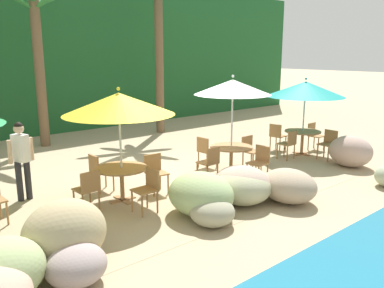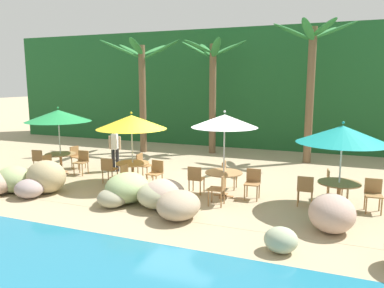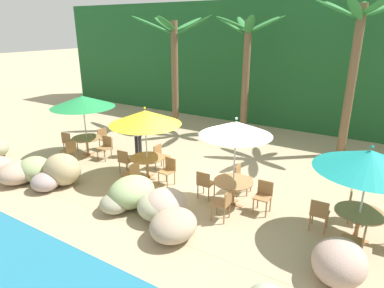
{
  "view_description": "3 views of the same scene",
  "coord_description": "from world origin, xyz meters",
  "px_view_note": "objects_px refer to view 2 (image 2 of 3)",
  "views": [
    {
      "loc": [
        -5.85,
        -7.33,
        3.1
      ],
      "look_at": [
        0.34,
        -0.03,
        0.91
      ],
      "focal_mm": 37.48,
      "sensor_mm": 36.0,
      "label": 1
    },
    {
      "loc": [
        4.45,
        -10.66,
        3.39
      ],
      "look_at": [
        0.14,
        0.36,
        1.39
      ],
      "focal_mm": 34.96,
      "sensor_mm": 36.0,
      "label": 2
    },
    {
      "loc": [
        4.86,
        -8.09,
        4.77
      ],
      "look_at": [
        -0.41,
        0.45,
        1.25
      ],
      "focal_mm": 31.43,
      "sensor_mm": 36.0,
      "label": 3
    }
  ],
  "objects_px": {
    "chair_teal_right": "(342,200)",
    "dining_table_teal": "(339,187)",
    "umbrella_teal": "(342,134)",
    "chair_teal_left": "(305,188)",
    "dining_table_green": "(61,157)",
    "chair_white_seaward": "(253,181)",
    "waiter_in_white": "(115,146)",
    "chair_yellow_seaward": "(156,172)",
    "chair_yellow_inland": "(142,164)",
    "palm_tree_third": "(311,66)",
    "dining_table_white": "(224,176)",
    "palm_tree_nearest": "(142,77)",
    "chair_green_inland": "(77,155)",
    "umbrella_white": "(225,121)",
    "chair_green_left": "(39,159)",
    "chair_green_seaward": "(82,161)",
    "chair_yellow_right": "(121,176)",
    "chair_teal_seaward": "(373,193)",
    "umbrella_green": "(58,116)",
    "chair_white_left": "(196,178)",
    "chair_white_inland": "(227,173)",
    "dining_table_yellow": "(133,166)",
    "chair_yellow_left": "(108,168)",
    "umbrella_yellow": "(131,122)",
    "chair_green_right": "(45,164)",
    "chair_white_right": "(220,188)",
    "palm_tree_second": "(213,77)"
  },
  "relations": [
    {
      "from": "chair_teal_right",
      "to": "dining_table_teal",
      "type": "bearing_deg",
      "value": 95.5
    },
    {
      "from": "umbrella_teal",
      "to": "chair_teal_left",
      "type": "distance_m",
      "value": 1.74
    },
    {
      "from": "dining_table_green",
      "to": "chair_white_seaward",
      "type": "xyz_separation_m",
      "value": [
        7.3,
        -0.42,
        -0.1
      ]
    },
    {
      "from": "waiter_in_white",
      "to": "chair_yellow_seaward",
      "type": "bearing_deg",
      "value": -29.97
    },
    {
      "from": "dining_table_teal",
      "to": "dining_table_green",
      "type": "bearing_deg",
      "value": 177.01
    },
    {
      "from": "chair_yellow_inland",
      "to": "palm_tree_third",
      "type": "xyz_separation_m",
      "value": [
        5.19,
        4.8,
        3.46
      ]
    },
    {
      "from": "dining_table_green",
      "to": "dining_table_white",
      "type": "bearing_deg",
      "value": -4.72
    },
    {
      "from": "palm_tree_nearest",
      "to": "chair_green_inland",
      "type": "bearing_deg",
      "value": -100.33
    },
    {
      "from": "chair_green_inland",
      "to": "chair_teal_right",
      "type": "distance_m",
      "value": 9.92
    },
    {
      "from": "umbrella_white",
      "to": "waiter_in_white",
      "type": "distance_m",
      "value": 5.14
    },
    {
      "from": "umbrella_white",
      "to": "chair_teal_left",
      "type": "height_order",
      "value": "umbrella_white"
    },
    {
      "from": "chair_green_left",
      "to": "chair_green_seaward",
      "type": "bearing_deg",
      "value": 11.91
    },
    {
      "from": "chair_yellow_seaward",
      "to": "chair_yellow_right",
      "type": "relative_size",
      "value": 1.0
    },
    {
      "from": "dining_table_white",
      "to": "chair_teal_seaward",
      "type": "bearing_deg",
      "value": 2.27
    },
    {
      "from": "chair_green_inland",
      "to": "palm_tree_third",
      "type": "relative_size",
      "value": 0.15
    },
    {
      "from": "umbrella_green",
      "to": "chair_white_left",
      "type": "xyz_separation_m",
      "value": [
        5.6,
        -0.64,
        -1.63
      ]
    },
    {
      "from": "dining_table_green",
      "to": "palm_tree_third",
      "type": "xyz_separation_m",
      "value": [
        8.37,
        5.25,
        3.36
      ]
    },
    {
      "from": "chair_white_inland",
      "to": "palm_tree_third",
      "type": "relative_size",
      "value": 0.15
    },
    {
      "from": "chair_green_seaward",
      "to": "chair_green_left",
      "type": "bearing_deg",
      "value": -168.09
    },
    {
      "from": "dining_table_yellow",
      "to": "chair_green_left",
      "type": "bearing_deg",
      "value": 177.4
    },
    {
      "from": "chair_teal_right",
      "to": "chair_yellow_left",
      "type": "bearing_deg",
      "value": 173.61
    },
    {
      "from": "chair_yellow_seaward",
      "to": "dining_table_white",
      "type": "bearing_deg",
      "value": -3.36
    },
    {
      "from": "chair_yellow_right",
      "to": "dining_table_white",
      "type": "bearing_deg",
      "value": 13.06
    },
    {
      "from": "chair_green_seaward",
      "to": "umbrella_yellow",
      "type": "relative_size",
      "value": 0.36
    },
    {
      "from": "dining_table_white",
      "to": "chair_teal_seaward",
      "type": "relative_size",
      "value": 1.26
    },
    {
      "from": "palm_tree_third",
      "to": "chair_teal_right",
      "type": "bearing_deg",
      "value": -78.55
    },
    {
      "from": "chair_yellow_left",
      "to": "palm_tree_nearest",
      "type": "distance_m",
      "value": 6.45
    },
    {
      "from": "umbrella_green",
      "to": "chair_yellow_seaward",
      "type": "xyz_separation_m",
      "value": [
        4.14,
        -0.4,
        -1.63
      ]
    },
    {
      "from": "chair_green_seaward",
      "to": "chair_white_inland",
      "type": "distance_m",
      "value": 5.47
    },
    {
      "from": "dining_table_green",
      "to": "chair_yellow_left",
      "type": "bearing_deg",
      "value": -12.49
    },
    {
      "from": "chair_green_right",
      "to": "chair_yellow_seaward",
      "type": "xyz_separation_m",
      "value": [
        4.11,
        0.46,
        0.0
      ]
    },
    {
      "from": "chair_yellow_inland",
      "to": "umbrella_yellow",
      "type": "bearing_deg",
      "value": -83.02
    },
    {
      "from": "chair_green_seaward",
      "to": "umbrella_teal",
      "type": "relative_size",
      "value": 0.37
    },
    {
      "from": "dining_table_green",
      "to": "umbrella_teal",
      "type": "distance_m",
      "value": 9.74
    },
    {
      "from": "dining_table_green",
      "to": "chair_white_seaward",
      "type": "relative_size",
      "value": 1.26
    },
    {
      "from": "dining_table_white",
      "to": "umbrella_teal",
      "type": "relative_size",
      "value": 0.46
    },
    {
      "from": "chair_yellow_right",
      "to": "umbrella_teal",
      "type": "bearing_deg",
      "value": 6.77
    },
    {
      "from": "chair_green_seaward",
      "to": "dining_table_white",
      "type": "xyz_separation_m",
      "value": [
        5.61,
        -0.68,
        0.1
      ]
    },
    {
      "from": "chair_teal_left",
      "to": "dining_table_yellow",
      "type": "bearing_deg",
      "value": 177.67
    },
    {
      "from": "chair_yellow_seaward",
      "to": "dining_table_teal",
      "type": "height_order",
      "value": "chair_yellow_seaward"
    },
    {
      "from": "chair_teal_left",
      "to": "chair_yellow_right",
      "type": "bearing_deg",
      "value": -173.38
    },
    {
      "from": "chair_yellow_seaward",
      "to": "chair_white_right",
      "type": "xyz_separation_m",
      "value": [
        2.45,
        -0.98,
        0.0
      ]
    },
    {
      "from": "dining_table_yellow",
      "to": "palm_tree_second",
      "type": "distance_m",
      "value": 6.93
    },
    {
      "from": "chair_teal_seaward",
      "to": "palm_tree_second",
      "type": "bearing_deg",
      "value": 136.29
    },
    {
      "from": "umbrella_teal",
      "to": "dining_table_teal",
      "type": "xyz_separation_m",
      "value": [
        0.0,
        -0.0,
        -1.41
      ]
    },
    {
      "from": "chair_white_seaward",
      "to": "chair_yellow_left",
      "type": "bearing_deg",
      "value": -178.59
    },
    {
      "from": "chair_green_seaward",
      "to": "palm_tree_second",
      "type": "xyz_separation_m",
      "value": [
        3.12,
        5.7,
        3.05
      ]
    },
    {
      "from": "chair_yellow_left",
      "to": "chair_teal_left",
      "type": "xyz_separation_m",
      "value": [
        6.33,
        -0.08,
        0.0
      ]
    },
    {
      "from": "chair_green_left",
      "to": "dining_table_white",
      "type": "xyz_separation_m",
      "value": [
        7.28,
        -0.32,
        0.1
      ]
    },
    {
      "from": "chair_green_right",
      "to": "chair_green_left",
      "type": "bearing_deg",
      "value": 143.15
    }
  ]
}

